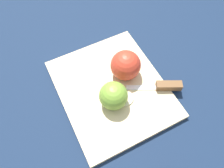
% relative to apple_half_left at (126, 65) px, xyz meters
% --- Properties ---
extents(ground_plane, '(4.00, 4.00, 0.00)m').
position_rel_apple_half_left_xyz_m(ground_plane, '(0.03, -0.06, -0.06)').
color(ground_plane, '#14233D').
extents(cutting_board, '(0.35, 0.30, 0.02)m').
position_rel_apple_half_left_xyz_m(cutting_board, '(0.03, -0.06, -0.05)').
color(cutting_board, '#D1B789').
rests_on(cutting_board, ground_plane).
extents(apple_half_left, '(0.09, 0.09, 0.09)m').
position_rel_apple_half_left_xyz_m(apple_half_left, '(0.00, 0.00, 0.00)').
color(apple_half_left, red).
rests_on(apple_half_left, cutting_board).
extents(apple_half_right, '(0.08, 0.08, 0.08)m').
position_rel_apple_half_left_xyz_m(apple_half_right, '(0.07, -0.07, -0.00)').
color(apple_half_right, olive).
rests_on(apple_half_right, cutting_board).
extents(knife, '(0.09, 0.15, 0.02)m').
position_rel_apple_half_left_xyz_m(knife, '(0.10, 0.08, -0.03)').
color(knife, silver).
rests_on(knife, cutting_board).
extents(apple_slice, '(0.05, 0.05, 0.01)m').
position_rel_apple_half_left_xyz_m(apple_slice, '(0.07, -0.04, -0.04)').
color(apple_slice, beige).
rests_on(apple_slice, cutting_board).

